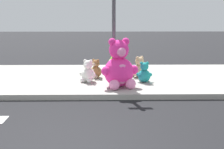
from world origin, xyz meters
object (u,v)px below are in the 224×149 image
plush_white (88,73)px  plush_lime (114,68)px  sign_pole (114,25)px  plush_teal (144,74)px  plush_tan (139,69)px  plush_brown (96,70)px  plush_pink_large (119,68)px

plush_white → plush_lime: (0.79, 0.73, 0.01)m
sign_pole → plush_teal: size_ratio=5.14×
plush_tan → plush_brown: bearing=-178.4°
plush_pink_large → plush_white: 1.17m
sign_pole → plush_brown: bearing=131.9°
sign_pole → plush_brown: size_ratio=5.30×
plush_pink_large → plush_tan: bearing=61.5°
plush_tan → plush_lime: (-0.82, 0.12, 0.00)m
plush_lime → plush_brown: (-0.58, -0.16, -0.04)m
plush_lime → sign_pole: bearing=-90.8°
sign_pole → plush_lime: size_ratio=4.56×
plush_lime → plush_pink_large: bearing=-84.6°
plush_lime → plush_teal: bearing=-41.0°
sign_pole → plush_tan: bearing=39.1°
sign_pole → plush_tan: 1.78m
plush_tan → plush_lime: plush_lime is taller
sign_pole → plush_pink_large: size_ratio=2.33×
plush_pink_large → plush_teal: (0.78, 0.60, -0.30)m
plush_white → plush_brown: plush_white is taller
plush_teal → plush_brown: (-1.49, 0.63, -0.01)m
plush_pink_large → sign_pole: bearing=103.6°
plush_tan → plush_lime: size_ratio=0.99×
plush_white → plush_lime: bearing=42.6°
plush_lime → plush_brown: bearing=-164.5°
sign_pole → plush_teal: 1.72m
sign_pole → plush_tan: (0.83, 0.67, -1.42)m
plush_pink_large → plush_brown: size_ratio=2.28×
plush_teal → plush_white: bearing=178.0°
plush_pink_large → plush_lime: (-0.13, 1.39, -0.27)m
plush_teal → sign_pole: bearing=-179.6°
sign_pole → plush_lime: (0.01, 0.80, -1.42)m
plush_white → plush_brown: size_ratio=1.13×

